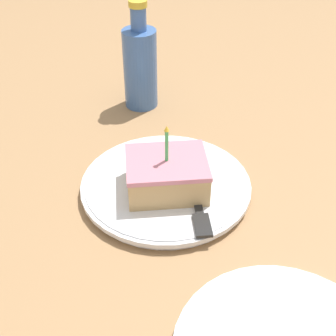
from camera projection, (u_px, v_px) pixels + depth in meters
ground_plane at (166, 203)px, 0.76m from camera, size 2.40×2.40×0.04m
plate at (168, 186)px, 0.75m from camera, size 0.27×0.27×0.02m
cake_slice at (168, 174)px, 0.71m from camera, size 0.10×0.12×0.11m
fork at (197, 203)px, 0.70m from camera, size 0.17×0.02×0.00m
bottle at (140, 65)px, 0.92m from camera, size 0.07×0.07×0.21m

